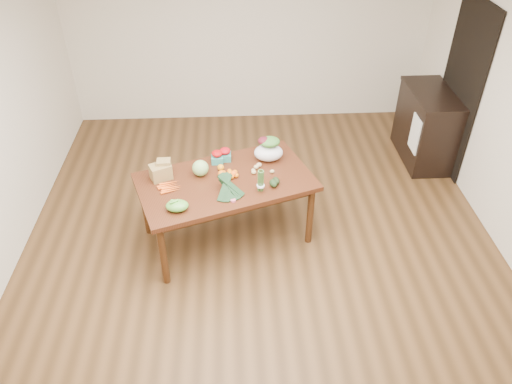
{
  "coord_description": "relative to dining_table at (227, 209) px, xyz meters",
  "views": [
    {
      "loc": [
        -0.26,
        -3.77,
        3.64
      ],
      "look_at": [
        -0.06,
        0.0,
        0.8
      ],
      "focal_mm": 35.0,
      "sensor_mm": 36.0,
      "label": 1
    }
  ],
  "objects": [
    {
      "name": "asparagus_bundle",
      "position": [
        0.34,
        -0.2,
        0.5
      ],
      "size": [
        0.11,
        0.14,
        0.26
      ],
      "primitive_type": null,
      "rotation": [
        0.15,
        0.0,
        0.33
      ],
      "color": "#52843C",
      "rests_on": "dining_table"
    },
    {
      "name": "cabbage",
      "position": [
        -0.25,
        0.1,
        0.46
      ],
      "size": [
        0.16,
        0.16,
        0.16
      ],
      "primitive_type": "sphere",
      "color": "#A4C06E",
      "rests_on": "dining_table"
    },
    {
      "name": "orange_b",
      "position": [
        -0.05,
        0.17,
        0.41
      ],
      "size": [
        0.07,
        0.07,
        0.07
      ],
      "primitive_type": "sphere",
      "color": "orange",
      "rests_on": "dining_table"
    },
    {
      "name": "mandarin_cluster",
      "position": [
        0.05,
        0.05,
        0.41
      ],
      "size": [
        0.23,
        0.23,
        0.08
      ],
      "primitive_type": null,
      "rotation": [
        0.0,
        0.0,
        0.33
      ],
      "color": "#FF600F",
      "rests_on": "dining_table"
    },
    {
      "name": "potato_a",
      "position": [
        0.29,
        0.13,
        0.39
      ],
      "size": [
        0.04,
        0.04,
        0.04
      ],
      "primitive_type": "ellipsoid",
      "color": "tan",
      "rests_on": "dining_table"
    },
    {
      "name": "floor",
      "position": [
        0.35,
        -0.28,
        -0.38
      ],
      "size": [
        6.0,
        6.0,
        0.0
      ],
      "primitive_type": "plane",
      "color": "brown",
      "rests_on": "ground"
    },
    {
      "name": "room_walls",
      "position": [
        0.35,
        -0.28,
        0.97
      ],
      "size": [
        5.02,
        6.02,
        2.7
      ],
      "color": "silver",
      "rests_on": "floor"
    },
    {
      "name": "orange_a",
      "position": [
        -0.04,
        0.06,
        0.41
      ],
      "size": [
        0.07,
        0.07,
        0.07
      ],
      "primitive_type": "sphere",
      "color": "#FF610F",
      "rests_on": "dining_table"
    },
    {
      "name": "avocado_a",
      "position": [
        0.47,
        -0.13,
        0.41
      ],
      "size": [
        0.1,
        0.12,
        0.07
      ],
      "primitive_type": "ellipsoid",
      "rotation": [
        0.0,
        0.0,
        0.3
      ],
      "color": "black",
      "rests_on": "dining_table"
    },
    {
      "name": "potato_c",
      "position": [
        0.35,
        0.21,
        0.4
      ],
      "size": [
        0.06,
        0.05,
        0.05
      ],
      "primitive_type": "ellipsoid",
      "color": "tan",
      "rests_on": "dining_table"
    },
    {
      "name": "strawberry_basket_b",
      "position": [
        0.0,
        0.37,
        0.43
      ],
      "size": [
        0.15,
        0.15,
        0.11
      ],
      "primitive_type": null,
      "rotation": [
        0.0,
        0.0,
        0.33
      ],
      "color": "#B20B1A",
      "rests_on": "dining_table"
    },
    {
      "name": "avocado_b",
      "position": [
        0.5,
        -0.08,
        0.41
      ],
      "size": [
        0.09,
        0.11,
        0.07
      ],
      "primitive_type": "ellipsoid",
      "rotation": [
        0.0,
        0.0,
        0.3
      ],
      "color": "black",
      "rests_on": "dining_table"
    },
    {
      "name": "salad_bag",
      "position": [
        0.46,
        0.35,
        0.49
      ],
      "size": [
        0.36,
        0.32,
        0.24
      ],
      "primitive_type": null,
      "rotation": [
        0.0,
        0.0,
        0.33
      ],
      "color": "white",
      "rests_on": "dining_table"
    },
    {
      "name": "kale_bunch",
      "position": [
        0.04,
        -0.25,
        0.45
      ],
      "size": [
        0.43,
        0.48,
        0.16
      ],
      "primitive_type": null,
      "rotation": [
        0.0,
        0.0,
        0.33
      ],
      "color": "black",
      "rests_on": "dining_table"
    },
    {
      "name": "cabinet",
      "position": [
        2.57,
        1.45,
        0.1
      ],
      "size": [
        0.52,
        1.02,
        0.94
      ],
      "primitive_type": "cube",
      "color": "black",
      "rests_on": "floor"
    },
    {
      "name": "dish_towel",
      "position": [
        2.31,
        1.12,
        0.18
      ],
      "size": [
        0.02,
        0.28,
        0.45
      ],
      "primitive_type": "cube",
      "color": "white",
      "rests_on": "cabinet"
    },
    {
      "name": "dining_table",
      "position": [
        0.0,
        0.0,
        0.0
      ],
      "size": [
        1.92,
        1.45,
        0.75
      ],
      "primitive_type": "cube",
      "rotation": [
        0.0,
        0.0,
        0.33
      ],
      "color": "#492311",
      "rests_on": "floor"
    },
    {
      "name": "doorway_dark",
      "position": [
        2.83,
        1.32,
        0.68
      ],
      "size": [
        0.02,
        1.0,
        2.1
      ],
      "primitive_type": "cube",
      "color": "black",
      "rests_on": "floor"
    },
    {
      "name": "potato_d",
      "position": [
        0.32,
        0.18,
        0.4
      ],
      "size": [
        0.05,
        0.05,
        0.04
      ],
      "primitive_type": "ellipsoid",
      "color": "#D9C47D",
      "rests_on": "dining_table"
    },
    {
      "name": "orange_c",
      "position": [
        0.09,
        0.05,
        0.41
      ],
      "size": [
        0.07,
        0.07,
        0.07
      ],
      "primitive_type": "sphere",
      "color": "#F7570F",
      "rests_on": "dining_table"
    },
    {
      "name": "potato_b",
      "position": [
        0.29,
        0.09,
        0.4
      ],
      "size": [
        0.05,
        0.04,
        0.04
      ],
      "primitive_type": "ellipsoid",
      "color": "#D7CB7C",
      "rests_on": "dining_table"
    },
    {
      "name": "paper_bag",
      "position": [
        -0.64,
        0.06,
        0.47
      ],
      "size": [
        0.33,
        0.3,
        0.19
      ],
      "primitive_type": null,
      "rotation": [
        0.0,
        0.0,
        0.33
      ],
      "color": "#9C7B46",
      "rests_on": "dining_table"
    },
    {
      "name": "snap_pea_bag",
      "position": [
        -0.44,
        -0.45,
        0.42
      ],
      "size": [
        0.21,
        0.16,
        0.09
      ],
      "primitive_type": "ellipsoid",
      "color": "green",
      "rests_on": "dining_table"
    },
    {
      "name": "strawberry_basket_a",
      "position": [
        -0.08,
        0.32,
        0.43
      ],
      "size": [
        0.15,
        0.15,
        0.11
      ],
      "primitive_type": null,
      "rotation": [
        0.0,
        0.0,
        0.33
      ],
      "color": "#AC0B0C",
      "rests_on": "dining_table"
    },
    {
      "name": "carrots",
      "position": [
        -0.54,
        -0.11,
        0.39
      ],
      "size": [
        0.27,
        0.25,
        0.03
      ],
      "primitive_type": null,
      "rotation": [
        0.0,
        0.0,
        0.33
      ],
      "color": "#FF5815",
      "rests_on": "dining_table"
    },
    {
      "name": "potato_e",
      "position": [
        0.47,
        0.1,
        0.39
      ],
      "size": [
        0.05,
        0.04,
        0.04
      ],
      "primitive_type": "ellipsoid",
      "color": "tan",
      "rests_on": "dining_table"
    }
  ]
}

